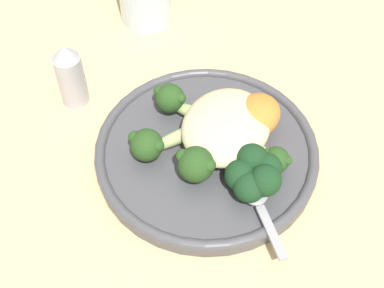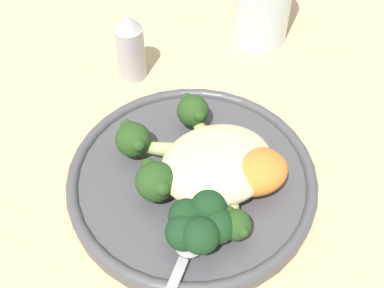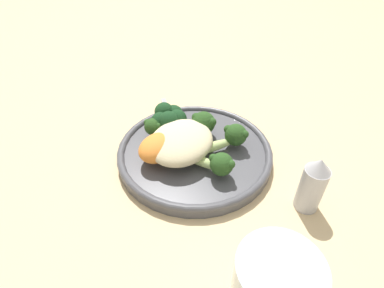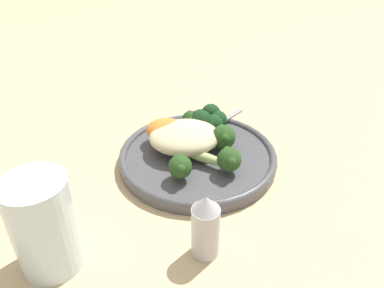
# 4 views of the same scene
# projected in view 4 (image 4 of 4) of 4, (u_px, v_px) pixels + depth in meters

# --- Properties ---
(ground_plane) EXTENTS (4.00, 4.00, 0.00)m
(ground_plane) POSITION_uv_depth(u_px,v_px,m) (204.00, 155.00, 0.62)
(ground_plane) COLOR #D6B784
(plate) EXTENTS (0.25, 0.25, 0.02)m
(plate) POSITION_uv_depth(u_px,v_px,m) (198.00, 156.00, 0.60)
(plate) COLOR #4C4C51
(plate) RESTS_ON ground_plane
(quinoa_mound) EXTENTS (0.11, 0.10, 0.04)m
(quinoa_mound) POSITION_uv_depth(u_px,v_px,m) (185.00, 137.00, 0.59)
(quinoa_mound) COLOR beige
(quinoa_mound) RESTS_ON plate
(broccoli_stalk_0) EXTENTS (0.03, 0.09, 0.03)m
(broccoli_stalk_0) POSITION_uv_depth(u_px,v_px,m) (180.00, 164.00, 0.54)
(broccoli_stalk_0) COLOR #ADC675
(broccoli_stalk_0) RESTS_ON plate
(broccoli_stalk_1) EXTENTS (0.10, 0.09, 0.04)m
(broccoli_stalk_1) POSITION_uv_depth(u_px,v_px,m) (219.00, 158.00, 0.55)
(broccoli_stalk_1) COLOR #ADC675
(broccoli_stalk_1) RESTS_ON plate
(broccoli_stalk_2) EXTENTS (0.11, 0.05, 0.04)m
(broccoli_stalk_2) POSITION_uv_depth(u_px,v_px,m) (216.00, 139.00, 0.59)
(broccoli_stalk_2) COLOR #ADC675
(broccoli_stalk_2) RESTS_ON plate
(broccoli_stalk_3) EXTENTS (0.05, 0.11, 0.03)m
(broccoli_stalk_3) POSITION_uv_depth(u_px,v_px,m) (187.00, 127.00, 0.63)
(broccoli_stalk_3) COLOR #ADC675
(broccoli_stalk_3) RESTS_ON plate
(sweet_potato_chunk_0) EXTENTS (0.08, 0.07, 0.04)m
(sweet_potato_chunk_0) POSITION_uv_depth(u_px,v_px,m) (166.00, 130.00, 0.61)
(sweet_potato_chunk_0) COLOR orange
(sweet_potato_chunk_0) RESTS_ON plate
(sweet_potato_chunk_1) EXTENTS (0.07, 0.07, 0.03)m
(sweet_potato_chunk_1) POSITION_uv_depth(u_px,v_px,m) (168.00, 132.00, 0.61)
(sweet_potato_chunk_1) COLOR orange
(sweet_potato_chunk_1) RESTS_ON plate
(kale_tuft) EXTENTS (0.06, 0.06, 0.04)m
(kale_tuft) POSITION_uv_depth(u_px,v_px,m) (210.00, 119.00, 0.64)
(kale_tuft) COLOR #193D1E
(kale_tuft) RESTS_ON plate
(spoon) EXTENTS (0.09, 0.09, 0.01)m
(spoon) POSITION_uv_depth(u_px,v_px,m) (215.00, 125.00, 0.65)
(spoon) COLOR #A3A3A8
(spoon) RESTS_ON plate
(water_glass) EXTENTS (0.07, 0.07, 0.12)m
(water_glass) POSITION_uv_depth(u_px,v_px,m) (44.00, 225.00, 0.41)
(water_glass) COLOR silver
(water_glass) RESTS_ON ground_plane
(salt_shaker) EXTENTS (0.03, 0.03, 0.09)m
(salt_shaker) POSITION_uv_depth(u_px,v_px,m) (205.00, 227.00, 0.43)
(salt_shaker) COLOR #B2B2B7
(salt_shaker) RESTS_ON ground_plane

